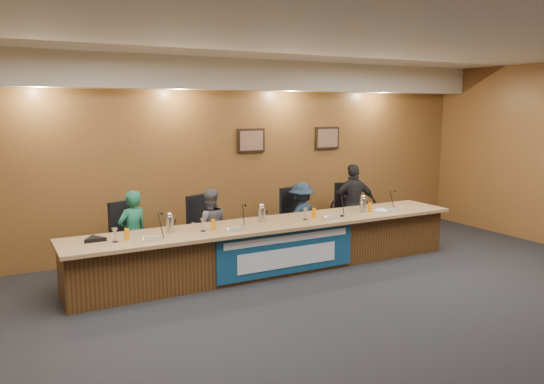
{
  "coord_description": "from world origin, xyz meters",
  "views": [
    {
      "loc": [
        -3.69,
        -4.36,
        2.43
      ],
      "look_at": [
        -0.03,
        2.41,
        1.19
      ],
      "focal_mm": 35.0,
      "sensor_mm": 36.0,
      "label": 1
    }
  ],
  "objects": [
    {
      "name": "dais_body",
      "position": [
        0.0,
        2.4,
        0.35
      ],
      "size": [
        6.0,
        0.8,
        0.7
      ],
      "primitive_type": "cube",
      "color": "#4B2D13",
      "rests_on": "floor"
    },
    {
      "name": "panelist_c",
      "position": [
        0.89,
        3.06,
        0.59
      ],
      "size": [
        0.84,
        0.58,
        1.18
      ],
      "primitive_type": "imported",
      "rotation": [
        0.0,
        0.0,
        3.34
      ],
      "color": "#162535",
      "rests_on": "floor"
    },
    {
      "name": "wall_photo_left",
      "position": [
        0.4,
        3.97,
        1.85
      ],
      "size": [
        0.52,
        0.04,
        0.42
      ],
      "primitive_type": "cube",
      "color": "black",
      "rests_on": "wall_back"
    },
    {
      "name": "juice_glass_a",
      "position": [
        -2.19,
        2.3,
        0.82
      ],
      "size": [
        0.06,
        0.06,
        0.15
      ],
      "primitive_type": "cylinder",
      "color": "orange",
      "rests_on": "dais_top"
    },
    {
      "name": "water_glass_a",
      "position": [
        -2.35,
        2.27,
        0.84
      ],
      "size": [
        0.08,
        0.08,
        0.18
      ],
      "primitive_type": "cylinder",
      "color": "silver",
      "rests_on": "dais_top"
    },
    {
      "name": "banner_text_lower",
      "position": [
        0.0,
        1.97,
        0.3
      ],
      "size": [
        1.6,
        0.01,
        0.28
      ],
      "primitive_type": "cube",
      "color": "silver",
      "rests_on": "banner"
    },
    {
      "name": "speakerphone",
      "position": [
        -2.57,
        2.45,
        0.78
      ],
      "size": [
        0.32,
        0.32,
        0.05
      ],
      "primitive_type": "cylinder",
      "color": "black",
      "rests_on": "dais_top"
    },
    {
      "name": "water_glass_b",
      "position": [
        -1.16,
        2.29,
        0.84
      ],
      "size": [
        0.08,
        0.08,
        0.18
      ],
      "primitive_type": "cylinder",
      "color": "silver",
      "rests_on": "dais_top"
    },
    {
      "name": "panelist_a",
      "position": [
        -1.94,
        3.06,
        0.63
      ],
      "size": [
        0.54,
        0.44,
        1.27
      ],
      "primitive_type": "imported",
      "rotation": [
        0.0,
        0.0,
        3.48
      ],
      "color": "#18573F",
      "rests_on": "floor"
    },
    {
      "name": "juice_glass_c",
      "position": [
        0.65,
        2.31,
        0.82
      ],
      "size": [
        0.06,
        0.06,
        0.15
      ],
      "primitive_type": "cylinder",
      "color": "orange",
      "rests_on": "dais_top"
    },
    {
      "name": "office_chair_d",
      "position": [
        1.96,
        3.16,
        0.48
      ],
      "size": [
        0.58,
        0.58,
        0.08
      ],
      "primitive_type": "cube",
      "rotation": [
        0.0,
        0.0,
        -0.25
      ],
      "color": "black",
      "rests_on": "floor"
    },
    {
      "name": "office_chair_b",
      "position": [
        -0.76,
        3.16,
        0.48
      ],
      "size": [
        0.62,
        0.62,
        0.08
      ],
      "primitive_type": "cube",
      "rotation": [
        0.0,
        0.0,
        0.38
      ],
      "color": "black",
      "rests_on": "floor"
    },
    {
      "name": "office_chair_c",
      "position": [
        0.89,
        3.16,
        0.48
      ],
      "size": [
        0.58,
        0.58,
        0.08
      ],
      "primitive_type": "cube",
      "rotation": [
        0.0,
        0.0,
        0.24
      ],
      "color": "black",
      "rests_on": "floor"
    },
    {
      "name": "floor",
      "position": [
        0.0,
        0.0,
        0.0
      ],
      "size": [
        10.0,
        10.0,
        0.0
      ],
      "primitive_type": "plane",
      "color": "black",
      "rests_on": "ground"
    },
    {
      "name": "water_glass_c",
      "position": [
        0.46,
        2.26,
        0.84
      ],
      "size": [
        0.08,
        0.08,
        0.18
      ],
      "primitive_type": "cylinder",
      "color": "silver",
      "rests_on": "dais_top"
    },
    {
      "name": "juice_glass_d",
      "position": [
        1.71,
        2.29,
        0.82
      ],
      "size": [
        0.06,
        0.06,
        0.15
      ],
      "primitive_type": "cylinder",
      "color": "orange",
      "rests_on": "dais_top"
    },
    {
      "name": "wall_back",
      "position": [
        0.0,
        4.0,
        1.6
      ],
      "size": [
        10.0,
        0.04,
        3.2
      ],
      "primitive_type": "cube",
      "color": "brown",
      "rests_on": "floor"
    },
    {
      "name": "microphone_a",
      "position": [
        -1.77,
        2.26,
        0.76
      ],
      "size": [
        0.07,
        0.07,
        0.02
      ],
      "primitive_type": "cylinder",
      "color": "black",
      "rests_on": "dais_top"
    },
    {
      "name": "banner_text_upper",
      "position": [
        0.0,
        1.97,
        0.58
      ],
      "size": [
        2.0,
        0.01,
        0.1
      ],
      "primitive_type": "cube",
      "color": "silver",
      "rests_on": "banner"
    },
    {
      "name": "microphone_b",
      "position": [
        -0.58,
        2.27,
        0.76
      ],
      "size": [
        0.07,
        0.07,
        0.02
      ],
      "primitive_type": "cylinder",
      "color": "black",
      "rests_on": "dais_top"
    },
    {
      "name": "carafe_mid",
      "position": [
        -0.19,
        2.44,
        0.86
      ],
      "size": [
        0.12,
        0.12,
        0.22
      ],
      "primitive_type": "cylinder",
      "color": "silver",
      "rests_on": "dais_top"
    },
    {
      "name": "wall_photo_right",
      "position": [
        2.0,
        3.97,
        1.85
      ],
      "size": [
        0.52,
        0.04,
        0.42
      ],
      "primitive_type": "cube",
      "color": "black",
      "rests_on": "wall_back"
    },
    {
      "name": "water_glass_d",
      "position": [
        1.59,
        2.33,
        0.84
      ],
      "size": [
        0.08,
        0.08,
        0.18
      ],
      "primitive_type": "cylinder",
      "color": "silver",
      "rests_on": "dais_top"
    },
    {
      "name": "juice_glass_b",
      "position": [
        -1.01,
        2.31,
        0.82
      ],
      "size": [
        0.06,
        0.06,
        0.15
      ],
      "primitive_type": "cylinder",
      "color": "orange",
      "rests_on": "dais_top"
    },
    {
      "name": "panelist_d",
      "position": [
        1.96,
        3.06,
        0.72
      ],
      "size": [
        0.91,
        0.58,
        1.44
      ],
      "primitive_type": "imported",
      "rotation": [
        0.0,
        0.0,
        2.85
      ],
      "color": "black",
      "rests_on": "floor"
    },
    {
      "name": "nameplate_a",
      "position": [
        -1.91,
        2.08,
        0.8
      ],
      "size": [
        0.24,
        0.08,
        0.1
      ],
      "primitive_type": "cube",
      "rotation": [
        0.31,
        0.0,
        0.0
      ],
      "color": "white",
      "rests_on": "dais_top"
    },
    {
      "name": "panelist_b",
      "position": [
        -0.76,
        3.06,
        0.6
      ],
      "size": [
        0.68,
        0.58,
        1.21
      ],
      "primitive_type": "imported",
      "rotation": [
        0.0,
        0.0,
        2.91
      ],
      "color": "#555358",
      "rests_on": "floor"
    },
    {
      "name": "dais_top",
      "position": [
        0.0,
        2.35,
        0.72
      ],
      "size": [
        6.1,
        0.95,
        0.05
      ],
      "primitive_type": "cube",
      "color": "#9C734B",
      "rests_on": "dais_body"
    },
    {
      "name": "soffit",
      "position": [
        0.0,
        3.75,
        2.95
      ],
      "size": [
        10.0,
        0.5,
        0.5
      ],
      "primitive_type": "cube",
      "color": "beige",
      "rests_on": "wall_back"
    },
    {
      "name": "nameplate_b",
      "position": [
        -0.76,
        2.06,
        0.8
      ],
      "size": [
        0.24,
        0.08,
        0.1
      ],
      "primitive_type": "cube",
      "rotation": [
        0.31,
        0.0,
        0.0
      ],
      "color": "white",
      "rests_on": "dais_top"
    },
    {
      "name": "carafe_right",
      "position": [
        1.62,
        2.35,
        0.86
      ],
      "size": [
        0.11,
        0.11,
        0.22
      ],
      "primitive_type": "cylinder",
      "color": "silver",
      "rests_on": "dais_top"
    },
    {
      "name": "banner",
      "position": [
        0.0,
        1.99,
        0.38
      ],
      "size": [
        2.2,
        0.02,
        0.65
      ],
      "primitive_type": "cube",
      "color": "navy",
      "rests_on": "dais_body"
    },
    {
      "name": "nameplate_c",
      "position": [
        0.86,
        2.1,
        0.8
      ],
      "size": [
        0.24,
        0.08,
        0.1
      ],
      "primitive_type": "cube",
      "rotation": [
        0.31,
        0.0,
        0.0
      ],
      "color": "white",
      "rests_on": "dais_top"
    },
    {
      "name": "nameplate_d",
      "position": [
        2.0,
        2.08,
        0.8
      ],
      "size": [
        0.24,
        0.08,
        0.1
      ],
      "primitive_type": "cube",
      "rotation": [
        0.31,
        0.0,
        0.0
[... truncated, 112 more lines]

